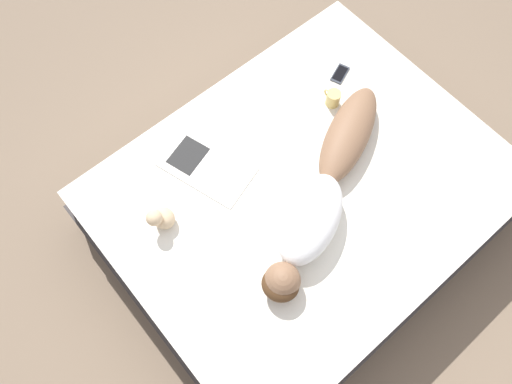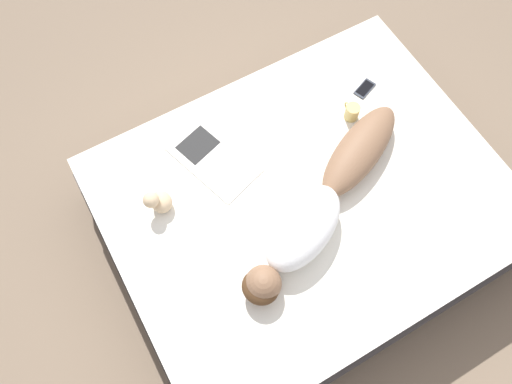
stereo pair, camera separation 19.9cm
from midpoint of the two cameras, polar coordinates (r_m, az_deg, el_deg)
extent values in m
plane|color=#7A6651|center=(3.23, 3.06, -3.40)|extent=(12.00, 12.00, 0.00)
cube|color=#383333|center=(3.07, 3.21, -2.32)|extent=(1.75, 2.18, 0.33)
cube|color=silver|center=(2.82, 3.50, -0.30)|extent=(1.69, 2.12, 0.21)
ellipsoid|color=brown|center=(2.80, 8.52, 6.38)|extent=(0.48, 0.70, 0.17)
ellipsoid|color=white|center=(2.53, 3.96, -3.26)|extent=(0.48, 0.60, 0.22)
ellipsoid|color=#472D19|center=(2.44, 0.44, -10.74)|extent=(0.24, 0.24, 0.10)
sphere|color=brown|center=(2.45, 0.67, -10.29)|extent=(0.18, 0.18, 0.18)
cube|color=silver|center=(2.75, -5.56, 1.48)|extent=(0.33, 0.35, 0.01)
cube|color=silver|center=(2.83, -9.77, 3.94)|extent=(0.33, 0.35, 0.01)
cube|color=black|center=(2.83, -9.78, 3.99)|extent=(0.22, 0.24, 0.00)
cylinder|color=tan|center=(2.96, 6.89, 10.41)|extent=(0.08, 0.08, 0.10)
cylinder|color=black|center=(2.92, 6.98, 10.87)|extent=(0.07, 0.07, 0.01)
torus|color=tan|center=(2.97, 6.28, 10.98)|extent=(0.06, 0.01, 0.06)
cube|color=#333842|center=(3.12, 7.75, 13.10)|extent=(0.12, 0.15, 0.01)
cube|color=black|center=(3.12, 7.76, 13.16)|extent=(0.10, 0.13, 0.00)
ellipsoid|color=#D1B289|center=(2.65, -12.61, -3.13)|extent=(0.12, 0.11, 0.11)
sphere|color=#D1B289|center=(2.58, -13.74, -3.09)|extent=(0.08, 0.08, 0.08)
camera|label=1|loc=(0.10, -92.16, -4.89)|focal=35.00mm
camera|label=2|loc=(0.10, 87.84, 4.89)|focal=35.00mm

